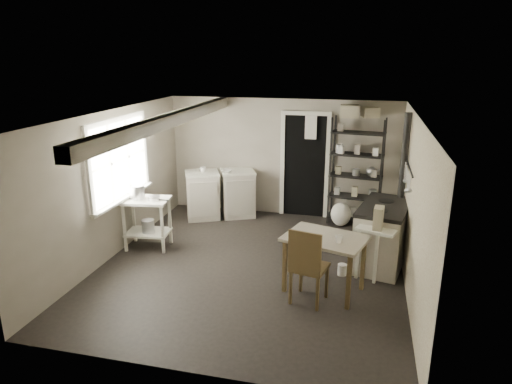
% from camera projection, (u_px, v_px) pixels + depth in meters
% --- Properties ---
extents(floor, '(5.00, 5.00, 0.00)m').
position_uv_depth(floor, '(251.00, 266.00, 6.98)').
color(floor, black).
rests_on(floor, ground).
extents(ceiling, '(5.00, 5.00, 0.00)m').
position_uv_depth(ceiling, '(251.00, 115.00, 6.31)').
color(ceiling, white).
rests_on(ceiling, wall_back).
extents(wall_back, '(4.50, 0.02, 2.30)m').
position_uv_depth(wall_back, '(282.00, 158.00, 8.97)').
color(wall_back, '#A69E8E').
rests_on(wall_back, ground).
extents(wall_front, '(4.50, 0.02, 2.30)m').
position_uv_depth(wall_front, '(187.00, 271.00, 4.32)').
color(wall_front, '#A69E8E').
rests_on(wall_front, ground).
extents(wall_left, '(0.02, 5.00, 2.30)m').
position_uv_depth(wall_left, '(112.00, 185.00, 7.15)').
color(wall_left, '#A69E8E').
rests_on(wall_left, ground).
extents(wall_right, '(0.02, 5.00, 2.30)m').
position_uv_depth(wall_right, '(413.00, 206.00, 6.14)').
color(wall_right, '#A69E8E').
rests_on(wall_right, ground).
extents(window, '(0.12, 1.76, 1.28)m').
position_uv_depth(window, '(119.00, 160.00, 7.22)').
color(window, white).
rests_on(window, wall_left).
extents(doorway, '(0.96, 0.10, 2.08)m').
position_uv_depth(doorway, '(304.00, 167.00, 8.88)').
color(doorway, white).
rests_on(doorway, ground).
extents(ceiling_beam, '(0.18, 5.00, 0.18)m').
position_uv_depth(ceiling_beam, '(171.00, 120.00, 6.60)').
color(ceiling_beam, white).
rests_on(ceiling_beam, ceiling).
extents(wallpaper_panel, '(0.01, 5.00, 2.30)m').
position_uv_depth(wallpaper_panel, '(412.00, 206.00, 6.14)').
color(wallpaper_panel, beige).
rests_on(wallpaper_panel, wall_right).
extents(utensil_rail, '(0.06, 1.20, 0.44)m').
position_uv_depth(utensil_rail, '(408.00, 167.00, 6.59)').
color(utensil_rail, silver).
rests_on(utensil_rail, wall_right).
extents(prep_table, '(0.80, 0.62, 0.84)m').
position_uv_depth(prep_table, '(148.00, 225.00, 7.56)').
color(prep_table, white).
rests_on(prep_table, ground).
extents(stockpot, '(0.29, 0.29, 0.26)m').
position_uv_depth(stockpot, '(137.00, 193.00, 7.43)').
color(stockpot, silver).
rests_on(stockpot, prep_table).
extents(saucepan, '(0.25, 0.25, 0.11)m').
position_uv_depth(saucepan, '(154.00, 199.00, 7.39)').
color(saucepan, silver).
rests_on(saucepan, prep_table).
extents(bucket, '(0.26, 0.26, 0.23)m').
position_uv_depth(bucket, '(148.00, 226.00, 7.53)').
color(bucket, silver).
rests_on(bucket, prep_table).
extents(base_cabinets, '(1.52, 1.12, 0.92)m').
position_uv_depth(base_cabinets, '(220.00, 194.00, 8.99)').
color(base_cabinets, beige).
rests_on(base_cabinets, ground).
extents(mixing_bowl, '(0.31, 0.31, 0.07)m').
position_uv_depth(mixing_bowl, '(227.00, 171.00, 8.79)').
color(mixing_bowl, white).
rests_on(mixing_bowl, base_cabinets).
extents(counter_cup, '(0.14, 0.14, 0.10)m').
position_uv_depth(counter_cup, '(203.00, 169.00, 8.81)').
color(counter_cup, white).
rests_on(counter_cup, base_cabinets).
extents(shelf_rack, '(1.00, 0.49, 2.02)m').
position_uv_depth(shelf_rack, '(356.00, 175.00, 8.47)').
color(shelf_rack, black).
rests_on(shelf_rack, ground).
extents(shelf_jar, '(0.12, 0.12, 0.20)m').
position_uv_depth(shelf_jar, '(341.00, 152.00, 8.38)').
color(shelf_jar, white).
rests_on(shelf_jar, shelf_rack).
extents(storage_box_a, '(0.34, 0.30, 0.22)m').
position_uv_depth(storage_box_a, '(349.00, 118.00, 8.16)').
color(storage_box_a, beige).
rests_on(storage_box_a, shelf_rack).
extents(storage_box_b, '(0.35, 0.33, 0.18)m').
position_uv_depth(storage_box_b, '(370.00, 119.00, 8.18)').
color(storage_box_b, beige).
rests_on(storage_box_b, shelf_rack).
extents(stove, '(0.92, 1.33, 0.95)m').
position_uv_depth(stove, '(382.00, 237.00, 6.94)').
color(stove, beige).
rests_on(stove, ground).
extents(stovepipe, '(0.13, 0.13, 1.52)m').
position_uv_depth(stovepipe, '(405.00, 157.00, 7.00)').
color(stovepipe, black).
rests_on(stovepipe, stove).
extents(side_ledge, '(0.60, 0.46, 0.83)m').
position_uv_depth(side_ledge, '(375.00, 255.00, 6.36)').
color(side_ledge, white).
rests_on(side_ledge, ground).
extents(oats_box, '(0.15, 0.22, 0.31)m').
position_uv_depth(oats_box, '(379.00, 216.00, 6.18)').
color(oats_box, beige).
rests_on(oats_box, side_ledge).
extents(work_table, '(1.21, 1.00, 0.79)m').
position_uv_depth(work_table, '(324.00, 265.00, 6.16)').
color(work_table, beige).
rests_on(work_table, ground).
extents(table_cup, '(0.11, 0.11, 0.10)m').
position_uv_depth(table_cup, '(339.00, 242.00, 5.85)').
color(table_cup, white).
rests_on(table_cup, work_table).
extents(chair, '(0.52, 0.54, 1.04)m').
position_uv_depth(chair, '(310.00, 267.00, 5.87)').
color(chair, brown).
rests_on(chair, ground).
extents(flour_sack, '(0.40, 0.35, 0.45)m').
position_uv_depth(flour_sack, '(341.00, 214.00, 8.55)').
color(flour_sack, white).
rests_on(flour_sack, ground).
extents(floor_crock, '(0.14, 0.14, 0.17)m').
position_uv_depth(floor_crock, '(342.00, 270.00, 6.68)').
color(floor_crock, white).
rests_on(floor_crock, ground).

